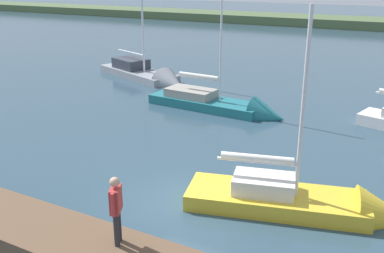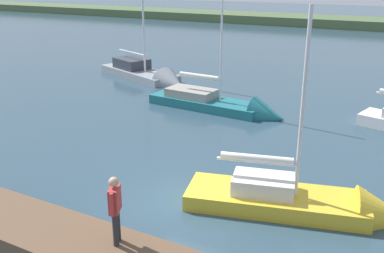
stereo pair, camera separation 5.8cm
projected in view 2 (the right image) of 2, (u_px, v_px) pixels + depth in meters
name	position (u px, v px, depth m)	size (l,w,h in m)	color
ground_plane	(181.00, 201.00, 14.44)	(200.00, 200.00, 0.00)	#2D4756
far_shoreline	(381.00, 29.00, 59.30)	(180.00, 8.00, 2.40)	#4C603D
sailboat_behind_pier	(225.00, 107.00, 23.77)	(7.88, 2.36, 9.33)	#1E6B75
sailboat_mid_channel	(311.00, 208.00, 13.71)	(7.13, 3.55, 7.13)	gold
sailboat_near_dock	(150.00, 78.00, 30.75)	(8.70, 5.09, 10.52)	gray
person_on_dock	(115.00, 205.00, 10.49)	(0.40, 0.61, 1.77)	#28282D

